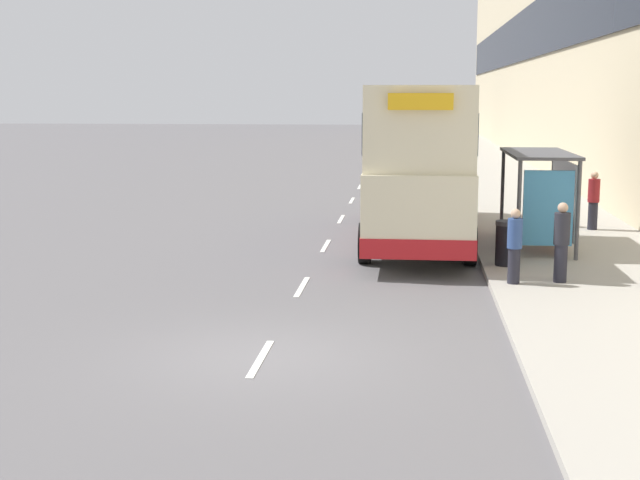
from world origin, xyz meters
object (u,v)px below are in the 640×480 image
at_px(pedestrian_2, 515,246).
at_px(pedestrian_1, 561,242).
at_px(bus_shelter, 546,182).
at_px(double_decker_bus_near, 418,160).
at_px(pedestrian_3, 593,200).
at_px(litter_bin, 507,243).
at_px(car_0, 423,136).
at_px(pedestrian_at_shelter, 540,197).

bearing_deg(pedestrian_2, pedestrian_1, 13.86).
relative_size(bus_shelter, double_decker_bus_near, 0.38).
distance_m(bus_shelter, pedestrian_3, 4.04).
xyz_separation_m(double_decker_bus_near, litter_bin, (2.08, -4.11, -1.62)).
bearing_deg(car_0, pedestrian_3, -84.26).
relative_size(pedestrian_at_shelter, pedestrian_1, 1.00).
relative_size(car_0, pedestrian_1, 2.40).
bearing_deg(bus_shelter, litter_bin, -116.09).
bearing_deg(litter_bin, pedestrian_2, -91.58).
xyz_separation_m(pedestrian_2, litter_bin, (0.06, 2.06, -0.29)).
relative_size(pedestrian_2, litter_bin, 1.52).
distance_m(pedestrian_at_shelter, litter_bin, 6.82).
relative_size(pedestrian_at_shelter, pedestrian_2, 1.07).
xyz_separation_m(double_decker_bus_near, pedestrian_2, (2.02, -6.17, -1.33)).
height_order(bus_shelter, double_decker_bus_near, double_decker_bus_near).
relative_size(pedestrian_1, pedestrian_2, 1.07).
height_order(double_decker_bus_near, car_0, double_decker_bus_near).
distance_m(bus_shelter, pedestrian_2, 4.82).
bearing_deg(bus_shelter, car_0, 93.09).
xyz_separation_m(pedestrian_at_shelter, pedestrian_1, (-0.70, -8.42, 0.00)).
bearing_deg(car_0, litter_bin, -88.44).
xyz_separation_m(bus_shelter, pedestrian_2, (-1.28, -4.56, -0.92)).
height_order(double_decker_bus_near, pedestrian_3, double_decker_bus_near).
xyz_separation_m(bus_shelter, pedestrian_1, (-0.27, -4.31, -0.86)).
relative_size(pedestrian_3, litter_bin, 1.64).
height_order(car_0, pedestrian_1, pedestrian_1).
xyz_separation_m(car_0, pedestrian_1, (2.32, -52.47, 0.13)).
relative_size(double_decker_bus_near, car_0, 2.73).
bearing_deg(litter_bin, double_decker_bus_near, 116.78).
xyz_separation_m(bus_shelter, litter_bin, (-1.22, -2.50, -1.21)).
distance_m(bus_shelter, double_decker_bus_near, 3.69).
height_order(pedestrian_2, pedestrian_3, pedestrian_3).
bearing_deg(pedestrian_at_shelter, litter_bin, -104.04).
xyz_separation_m(car_0, pedestrian_at_shelter, (3.03, -44.05, 0.13)).
relative_size(pedestrian_1, pedestrian_3, 0.99).
relative_size(car_0, pedestrian_3, 2.38).
bearing_deg(pedestrian_at_shelter, pedestrian_2, -101.15).
bearing_deg(car_0, bus_shelter, -86.91).
height_order(double_decker_bus_near, pedestrian_2, double_decker_bus_near).
xyz_separation_m(pedestrian_2, pedestrian_3, (3.18, 8.01, 0.07)).
bearing_deg(pedestrian_2, double_decker_bus_near, 108.11).
height_order(pedestrian_2, litter_bin, pedestrian_2).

